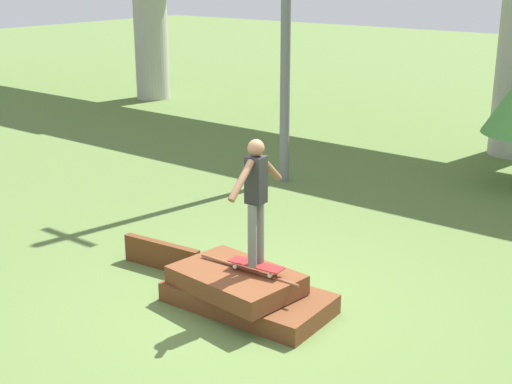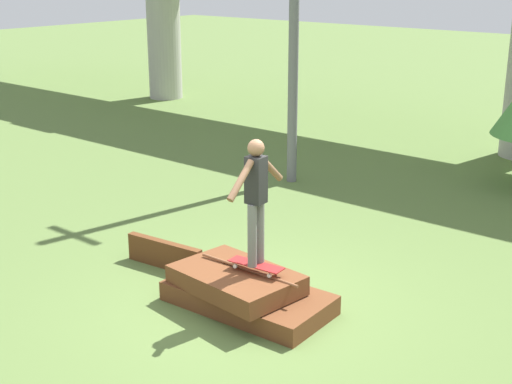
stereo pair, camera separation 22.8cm
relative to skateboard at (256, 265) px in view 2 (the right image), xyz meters
The scene contains 5 objects.
ground_plane 0.64m from the skateboard, behind, with size 80.00×80.00×0.00m, color #567038.
scrap_pile 0.43m from the skateboard, 161.82° to the right, with size 2.22×1.32×0.55m.
scrap_plank_loose 1.96m from the skateboard, behind, with size 1.34×0.26×0.42m.
skateboard is the anchor object (origin of this frame).
skater 0.97m from the skateboard, 159.44° to the left, with size 0.24×1.17×1.65m.
Camera 2 is at (5.49, -6.50, 4.33)m, focal length 50.00 mm.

